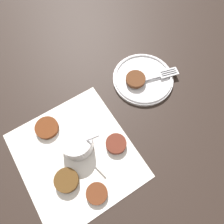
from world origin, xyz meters
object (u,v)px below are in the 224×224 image
(fritter_on_plate, at_px, (136,79))
(serving_plate, at_px, (143,78))
(fork, at_px, (159,75))
(sauce_bowl, at_px, (77,143))

(fritter_on_plate, bearing_deg, serving_plate, 90.12)
(fritter_on_plate, xyz_separation_m, fork, (0.02, 0.08, -0.00))
(sauce_bowl, xyz_separation_m, fork, (-0.10, 0.32, -0.01))
(sauce_bowl, relative_size, fritter_on_plate, 1.70)
(serving_plate, bearing_deg, fritter_on_plate, -89.88)
(fork, bearing_deg, sauce_bowl, -72.54)
(sauce_bowl, distance_m, serving_plate, 0.30)
(sauce_bowl, height_order, serving_plate, sauce_bowl)
(sauce_bowl, xyz_separation_m, fritter_on_plate, (-0.12, 0.24, -0.01))
(serving_plate, distance_m, fritter_on_plate, 0.03)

